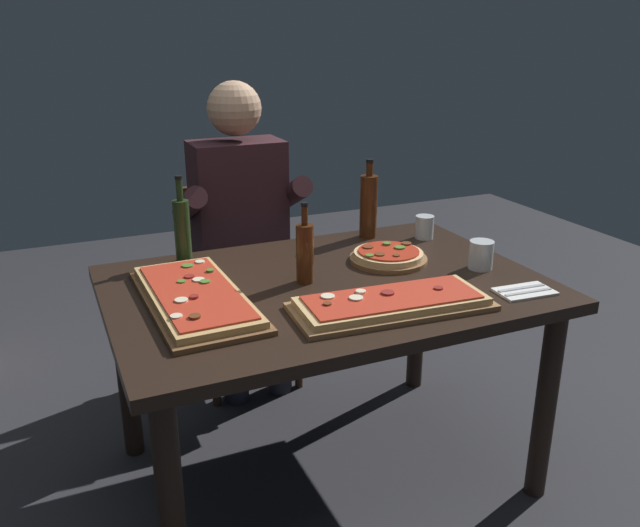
{
  "coord_description": "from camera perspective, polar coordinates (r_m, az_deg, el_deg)",
  "views": [
    {
      "loc": [
        -0.82,
        -1.81,
        1.53
      ],
      "look_at": [
        0.0,
        0.05,
        0.79
      ],
      "focal_mm": 36.62,
      "sensor_mm": 36.0,
      "label": 1
    }
  ],
  "objects": [
    {
      "name": "ground_plane",
      "position": [
        2.51,
        0.48,
        -17.6
      ],
      "size": [
        6.4,
        6.4,
        0.0
      ],
      "primitive_type": "plane",
      "color": "#2D2D33"
    },
    {
      "name": "dining_table",
      "position": [
        2.17,
        0.53,
        -4.01
      ],
      "size": [
        1.4,
        0.96,
        0.74
      ],
      "color": "black",
      "rests_on": "ground_plane"
    },
    {
      "name": "pizza_rectangular_front",
      "position": [
        1.94,
        6.26,
        -3.46
      ],
      "size": [
        0.61,
        0.28,
        0.05
      ],
      "color": "olive",
      "rests_on": "dining_table"
    },
    {
      "name": "pizza_rectangular_left",
      "position": [
        2.01,
        -10.84,
        -2.89
      ],
      "size": [
        0.3,
        0.64,
        0.05
      ],
      "color": "brown",
      "rests_on": "dining_table"
    },
    {
      "name": "pizza_round_far",
      "position": [
        2.34,
        6.0,
        0.64
      ],
      "size": [
        0.28,
        0.28,
        0.05
      ],
      "color": "brown",
      "rests_on": "dining_table"
    },
    {
      "name": "wine_bottle_dark",
      "position": [
        2.11,
        -1.33,
        1.01
      ],
      "size": [
        0.06,
        0.06,
        0.27
      ],
      "color": "#47230F",
      "rests_on": "dining_table"
    },
    {
      "name": "oil_bottle_amber",
      "position": [
        2.58,
        4.27,
        5.1
      ],
      "size": [
        0.07,
        0.07,
        0.31
      ],
      "color": "#47230F",
      "rests_on": "dining_table"
    },
    {
      "name": "vinegar_bottle_green",
      "position": [
        2.35,
        -11.94,
        2.99
      ],
      "size": [
        0.06,
        0.06,
        0.31
      ],
      "color": "#233819",
      "rests_on": "dining_table"
    },
    {
      "name": "tumbler_near_camera",
      "position": [
        2.61,
        9.11,
        3.16
      ],
      "size": [
        0.07,
        0.07,
        0.09
      ],
      "color": "silver",
      "rests_on": "dining_table"
    },
    {
      "name": "tumbler_far_side",
      "position": [
        2.32,
        13.88,
        0.6
      ],
      "size": [
        0.08,
        0.08,
        0.1
      ],
      "color": "silver",
      "rests_on": "dining_table"
    },
    {
      "name": "napkin_cutlery_set",
      "position": [
        2.16,
        17.46,
        -2.34
      ],
      "size": [
        0.19,
        0.12,
        0.01
      ],
      "color": "white",
      "rests_on": "dining_table"
    },
    {
      "name": "diner_chair",
      "position": [
        2.96,
        -7.29,
        -0.8
      ],
      "size": [
        0.44,
        0.44,
        0.87
      ],
      "color": "#3D2B1E",
      "rests_on": "ground_plane"
    },
    {
      "name": "seated_diner",
      "position": [
        2.77,
        -6.8,
        3.35
      ],
      "size": [
        0.53,
        0.41,
        1.33
      ],
      "color": "#23232D",
      "rests_on": "ground_plane"
    }
  ]
}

